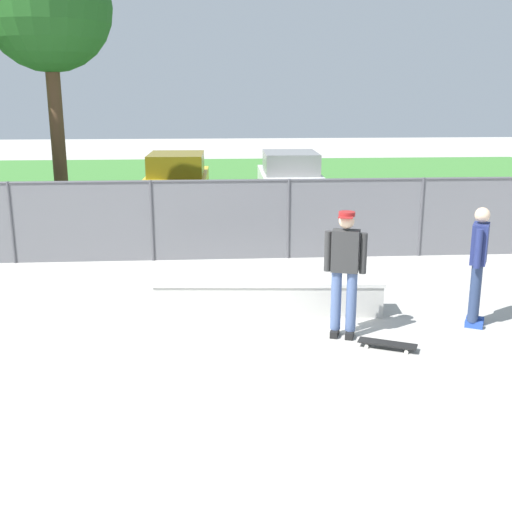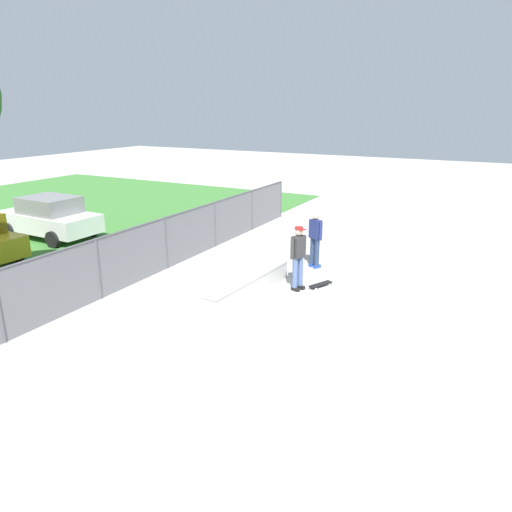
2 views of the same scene
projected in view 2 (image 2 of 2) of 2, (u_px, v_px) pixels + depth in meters
ground_plane at (282, 313)px, 11.94m from camera, size 80.00×80.00×0.00m
concrete_ledge at (249, 285)px, 13.05m from camera, size 3.66×0.75×0.56m
skateboarder at (298, 255)px, 13.20m from camera, size 0.57×0.38×1.84m
skateboard at (321, 284)px, 13.70m from camera, size 0.81×0.52×0.09m
chainlink_fence at (135, 252)px, 13.79m from camera, size 20.05×0.07×1.70m
car_white at (49, 217)px, 18.58m from camera, size 2.09×4.24×1.66m
bystander at (315, 237)px, 15.08m from camera, size 0.40×0.54×1.82m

